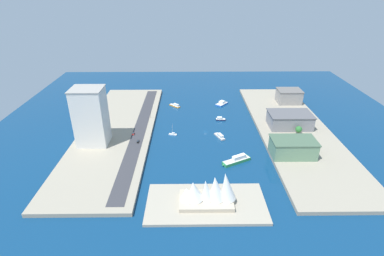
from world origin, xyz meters
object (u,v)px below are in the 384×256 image
object	(u,v)px
ferry_green_doubledeck	(237,160)
traffic_light_waterfront	(150,114)
patrol_launch_navy	(220,119)
terminal_long_green	(293,147)
water_taxi_orange	(175,105)
opera_landmark	(208,192)
pickup_red	(133,134)
suv_black	(138,141)
warehouse_low_gray	(290,120)
catamaran_blue	(222,103)
carpark_squat_concrete	(289,96)
hotel_broad_white	(91,117)
sailboat_small_white	(173,134)
yacht_sleek_gray	(220,136)

from	to	relation	value
ferry_green_doubledeck	traffic_light_waterfront	distance (m)	116.56
patrol_launch_navy	terminal_long_green	bearing A→B (deg)	124.46
water_taxi_orange	opera_landmark	world-z (taller)	opera_landmark
patrol_launch_navy	pickup_red	world-z (taller)	pickup_red
suv_black	opera_landmark	bearing A→B (deg)	125.99
water_taxi_orange	warehouse_low_gray	size ratio (longest dim) A/B	0.32
catamaran_blue	suv_black	bearing A→B (deg)	48.82
carpark_squat_concrete	hotel_broad_white	bearing A→B (deg)	25.47
patrol_launch_navy	hotel_broad_white	bearing A→B (deg)	24.26
terminal_long_green	ferry_green_doubledeck	bearing A→B (deg)	7.36
warehouse_low_gray	opera_landmark	bearing A→B (deg)	52.01
warehouse_low_gray	opera_landmark	world-z (taller)	opera_landmark
suv_black	pickup_red	size ratio (longest dim) A/B	1.18
catamaran_blue	suv_black	distance (m)	132.25
ferry_green_doubledeck	hotel_broad_white	size ratio (longest dim) A/B	0.50
ferry_green_doubledeck	pickup_red	bearing A→B (deg)	-25.80
warehouse_low_gray	traffic_light_waterfront	xyz separation A→B (m)	(142.77, -22.20, -2.90)
sailboat_small_white	warehouse_low_gray	world-z (taller)	warehouse_low_gray
hotel_broad_white	traffic_light_waterfront	distance (m)	73.62
patrol_launch_navy	opera_landmark	world-z (taller)	opera_landmark
ferry_green_doubledeck	pickup_red	distance (m)	103.51
carpark_squat_concrete	warehouse_low_gray	xyz separation A→B (m)	(19.33, 66.41, -0.78)
patrol_launch_navy	carpark_squat_concrete	distance (m)	97.79
water_taxi_orange	warehouse_low_gray	bearing A→B (deg)	152.32
yacht_sleek_gray	traffic_light_waterfront	size ratio (longest dim) A/B	2.48
patrol_launch_navy	warehouse_low_gray	world-z (taller)	warehouse_low_gray
water_taxi_orange	patrol_launch_navy	bearing A→B (deg)	141.85
terminal_long_green	suv_black	xyz separation A→B (m)	(134.13, -23.59, -6.43)
warehouse_low_gray	pickup_red	size ratio (longest dim) A/B	9.88
traffic_light_waterfront	opera_landmark	size ratio (longest dim) A/B	0.17
hotel_broad_white	traffic_light_waterfront	xyz separation A→B (m)	(-44.72, -54.30, -21.70)
sailboat_small_white	terminal_long_green	bearing A→B (deg)	157.02
yacht_sleek_gray	terminal_long_green	distance (m)	69.34
catamaran_blue	carpark_squat_concrete	distance (m)	81.18
yacht_sleek_gray	patrol_launch_navy	distance (m)	40.18
catamaran_blue	opera_landmark	xyz separation A→B (m)	(27.55, 181.47, 9.52)
patrol_launch_navy	hotel_broad_white	world-z (taller)	hotel_broad_white
catamaran_blue	ferry_green_doubledeck	bearing A→B (deg)	89.76
patrol_launch_navy	carpark_squat_concrete	world-z (taller)	carpark_squat_concrete
yacht_sleek_gray	traffic_light_waterfront	xyz separation A→B (m)	(70.92, -40.05, 5.90)
warehouse_low_gray	suv_black	size ratio (longest dim) A/B	8.39
carpark_squat_concrete	suv_black	distance (m)	194.40
yacht_sleek_gray	water_taxi_orange	world-z (taller)	yacht_sleek_gray
patrol_launch_navy	ferry_green_doubledeck	distance (m)	83.73
yacht_sleek_gray	terminal_long_green	world-z (taller)	terminal_long_green
yacht_sleek_gray	sailboat_small_white	xyz separation A→B (m)	(45.44, -6.24, -0.61)
pickup_red	traffic_light_waterfront	size ratio (longest dim) A/B	0.66
patrol_launch_navy	traffic_light_waterfront	distance (m)	75.71
yacht_sleek_gray	carpark_squat_concrete	xyz separation A→B (m)	(-91.18, -84.26, 9.57)
suv_black	hotel_broad_white	bearing A→B (deg)	0.54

